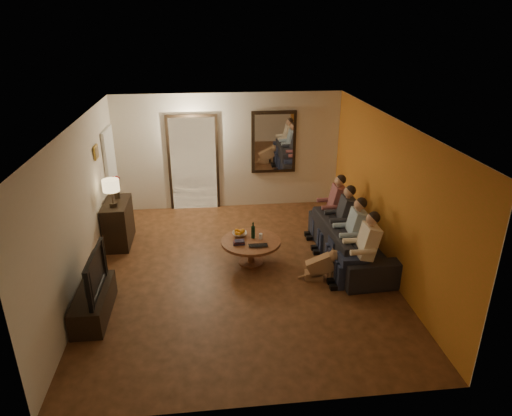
{
  "coord_description": "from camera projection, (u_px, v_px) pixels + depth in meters",
  "views": [
    {
      "loc": [
        -0.51,
        -6.87,
        4.08
      ],
      "look_at": [
        0.3,
        0.3,
        1.05
      ],
      "focal_mm": 32.0,
      "sensor_mm": 36.0,
      "label": 1
    }
  ],
  "objects": [
    {
      "name": "wine_bottle",
      "position": [
        253.0,
        230.0,
        8.06
      ],
      "size": [
        0.07,
        0.07,
        0.31
      ],
      "primitive_type": null,
      "color": "black",
      "rests_on": "coffee_table"
    },
    {
      "name": "orange_accent",
      "position": [
        387.0,
        196.0,
        7.69
      ],
      "size": [
        0.01,
        6.0,
        2.6
      ],
      "primitive_type": "cube",
      "color": "#BA7D1F",
      "rests_on": "right_wall"
    },
    {
      "name": "person_d",
      "position": [
        333.0,
        209.0,
        8.94
      ],
      "size": [
        0.6,
        0.4,
        1.2
      ],
      "primitive_type": null,
      "color": "tan",
      "rests_on": "sofa"
    },
    {
      "name": "dresser",
      "position": [
        118.0,
        223.0,
        8.76
      ],
      "size": [
        0.45,
        0.96,
        0.85
      ],
      "primitive_type": "cube",
      "color": "black",
      "rests_on": "floor"
    },
    {
      "name": "door_trim",
      "position": [
        194.0,
        164.0,
        10.16
      ],
      "size": [
        1.12,
        0.04,
        2.22
      ],
      "primitive_type": "cube",
      "color": "black",
      "rests_on": "floor"
    },
    {
      "name": "sofa",
      "position": [
        351.0,
        241.0,
        8.23
      ],
      "size": [
        2.41,
        1.05,
        0.69
      ],
      "primitive_type": "imported",
      "rotation": [
        0.0,
        0.0,
        1.62
      ],
      "color": "black",
      "rests_on": "floor"
    },
    {
      "name": "flower_vase",
      "position": [
        116.0,
        187.0,
        8.71
      ],
      "size": [
        0.14,
        0.14,
        0.44
      ],
      "primitive_type": null,
      "color": "#AE1222",
      "rests_on": "dresser"
    },
    {
      "name": "tv",
      "position": [
        89.0,
        273.0,
        6.49
      ],
      "size": [
        1.07,
        0.14,
        0.62
      ],
      "primitive_type": "imported",
      "rotation": [
        0.0,
        0.0,
        1.57
      ],
      "color": "black",
      "rests_on": "tv_stand"
    },
    {
      "name": "front_wall",
      "position": [
        263.0,
        310.0,
        4.68
      ],
      "size": [
        5.0,
        0.02,
        2.6
      ],
      "primitive_type": "cube",
      "color": "beige",
      "rests_on": "floor"
    },
    {
      "name": "bowl",
      "position": [
        240.0,
        234.0,
        8.19
      ],
      "size": [
        0.26,
        0.26,
        0.06
      ],
      "primitive_type": "imported",
      "color": "white",
      "rests_on": "coffee_table"
    },
    {
      "name": "floor",
      "position": [
        241.0,
        271.0,
        7.93
      ],
      "size": [
        5.0,
        6.0,
        0.01
      ],
      "primitive_type": "cube",
      "color": "#412811",
      "rests_on": "ground"
    },
    {
      "name": "laptop",
      "position": [
        258.0,
        247.0,
        7.77
      ],
      "size": [
        0.33,
        0.22,
        0.03
      ],
      "primitive_type": "imported",
      "rotation": [
        0.0,
        0.0,
        -0.01
      ],
      "color": "black",
      "rests_on": "coffee_table"
    },
    {
      "name": "left_wall",
      "position": [
        82.0,
        208.0,
        7.17
      ],
      "size": [
        0.02,
        6.0,
        2.6
      ],
      "primitive_type": "cube",
      "color": "beige",
      "rests_on": "floor"
    },
    {
      "name": "ceiling",
      "position": [
        239.0,
        123.0,
        6.93
      ],
      "size": [
        5.0,
        6.0,
        0.01
      ],
      "primitive_type": "cube",
      "color": "white",
      "rests_on": "back_wall"
    },
    {
      "name": "coffee_table",
      "position": [
        251.0,
        252.0,
        8.11
      ],
      "size": [
        1.17,
        1.17,
        0.45
      ],
      "primitive_type": "cylinder",
      "rotation": [
        0.0,
        0.0,
        0.12
      ],
      "color": "brown",
      "rests_on": "floor"
    },
    {
      "name": "person_a",
      "position": [
        363.0,
        253.0,
        7.3
      ],
      "size": [
        0.6,
        0.4,
        1.2
      ],
      "primitive_type": null,
      "color": "tan",
      "rests_on": "sofa"
    },
    {
      "name": "table_lamp",
      "position": [
        112.0,
        193.0,
        8.29
      ],
      "size": [
        0.3,
        0.3,
        0.54
      ],
      "primitive_type": null,
      "color": "beige",
      "rests_on": "dresser"
    },
    {
      "name": "wine_glass",
      "position": [
        261.0,
        236.0,
        8.06
      ],
      "size": [
        0.06,
        0.06,
        0.1
      ],
      "primitive_type": "cylinder",
      "color": "silver",
      "rests_on": "coffee_table"
    },
    {
      "name": "framed_art",
      "position": [
        96.0,
        152.0,
        8.15
      ],
      "size": [
        0.03,
        0.28,
        0.24
      ],
      "primitive_type": "cube",
      "color": "#B28C33",
      "rests_on": "left_wall"
    },
    {
      "name": "mirror_glass",
      "position": [
        274.0,
        143.0,
        10.14
      ],
      "size": [
        0.86,
        0.02,
        1.26
      ],
      "primitive_type": "cube",
      "color": "white",
      "rests_on": "back_wall"
    },
    {
      "name": "white_door",
      "position": [
        112.0,
        178.0,
        9.39
      ],
      "size": [
        0.06,
        0.85,
        2.04
      ],
      "primitive_type": "cube",
      "color": "white",
      "rests_on": "floor"
    },
    {
      "name": "back_wall",
      "position": [
        229.0,
        152.0,
        10.18
      ],
      "size": [
        5.0,
        0.02,
        2.6
      ],
      "primitive_type": "cube",
      "color": "beige",
      "rests_on": "floor"
    },
    {
      "name": "dog",
      "position": [
        320.0,
        264.0,
        7.58
      ],
      "size": [
        0.58,
        0.3,
        0.56
      ],
      "primitive_type": null,
      "rotation": [
        0.0,
        0.0,
        -0.11
      ],
      "color": "#A07949",
      "rests_on": "floor"
    },
    {
      "name": "oranges",
      "position": [
        240.0,
        231.0,
        8.16
      ],
      "size": [
        0.2,
        0.2,
        0.08
      ],
      "primitive_type": null,
      "color": "orange",
      "rests_on": "bowl"
    },
    {
      "name": "book_stack",
      "position": [
        239.0,
        242.0,
        7.89
      ],
      "size": [
        0.2,
        0.15,
        0.07
      ],
      "primitive_type": null,
      "color": "black",
      "rests_on": "coffee_table"
    },
    {
      "name": "kitchen_doorway",
      "position": [
        194.0,
        164.0,
        10.17
      ],
      "size": [
        1.0,
        0.06,
        2.1
      ],
      "primitive_type": "cube",
      "color": "#FFE0A5",
      "rests_on": "floor"
    },
    {
      "name": "art_canvas",
      "position": [
        97.0,
        152.0,
        8.15
      ],
      "size": [
        0.01,
        0.22,
        0.18
      ],
      "primitive_type": "cube",
      "color": "brown",
      "rests_on": "left_wall"
    },
    {
      "name": "tv_stand",
      "position": [
        94.0,
        303.0,
        6.69
      ],
      "size": [
        0.45,
        1.21,
        0.4
      ],
      "primitive_type": "cube",
      "color": "black",
      "rests_on": "floor"
    },
    {
      "name": "person_c",
      "position": [
        342.0,
        222.0,
        8.39
      ],
      "size": [
        0.6,
        0.4,
        1.2
      ],
      "primitive_type": null,
      "color": "tan",
      "rests_on": "sofa"
    },
    {
      "name": "person_b",
      "position": [
        352.0,
        236.0,
        7.84
      ],
      "size": [
        0.6,
        0.4,
        1.2
      ],
      "primitive_type": null,
      "color": "tan",
      "rests_on": "sofa"
    },
    {
      "name": "right_wall",
      "position": [
        387.0,
        196.0,
        7.69
      ],
      "size": [
        0.02,
        6.0,
        2.6
      ],
      "primitive_type": "cube",
      "color": "beige",
      "rests_on": "floor"
    },
    {
      "name": "fridge_glimpse",
      "position": [
        205.0,
        170.0,
        10.26
      ],
      "size": [
        0.45,
        0.03,
        1.7
      ],
      "primitive_type": "cube",
      "color": "silver",
      "rests_on": "floor"
    },
    {
      "name": "mirror_frame",
      "position": [
        274.0,
        142.0,
        10.17
      ],
      "size": [
        1.0,
        0.05,
        1.4
      ],
      "primitive_type": "cube",
      "color": "black",
      "rests_on": "back_wall"
    }
  ]
}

